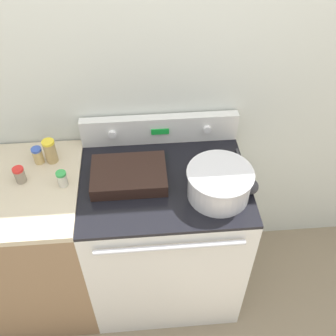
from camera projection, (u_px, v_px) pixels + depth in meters
name	position (u px, v px, depth m)	size (l,w,h in m)	color
ground_plane	(169.00, 328.00, 2.29)	(12.00, 12.00, 0.00)	gray
kitchen_wall	(158.00, 82.00, 1.88)	(8.00, 0.05, 2.50)	silver
stove_range	(165.00, 237.00, 2.19)	(0.80, 0.65, 0.93)	silver
control_panel	(160.00, 129.00, 2.01)	(0.80, 0.07, 0.15)	silver
side_counter	(40.00, 245.00, 2.14)	(0.56, 0.62, 0.94)	#896B4C
mixing_bowl	(219.00, 182.00, 1.74)	(0.30, 0.30, 0.15)	silver
casserole_dish	(129.00, 174.00, 1.83)	(0.35, 0.25, 0.07)	black
ladle	(250.00, 184.00, 1.80)	(0.07, 0.32, 0.07)	#333338
spice_jar_green_cap	(62.00, 179.00, 1.79)	(0.05, 0.05, 0.08)	beige
spice_jar_yellow_cap	(50.00, 151.00, 1.89)	(0.06, 0.06, 0.12)	tan
spice_jar_blue_cap	(38.00, 155.00, 1.90)	(0.05, 0.05, 0.09)	tan
spice_jar_red_cap	(20.00, 175.00, 1.81)	(0.05, 0.05, 0.08)	gray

